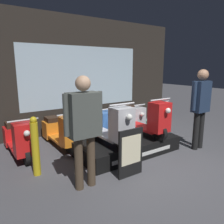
% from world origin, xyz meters
% --- Properties ---
extents(ground_plane, '(30.00, 30.00, 0.00)m').
position_xyz_m(ground_plane, '(0.00, 0.00, 0.00)').
color(ground_plane, '#4C4C51').
extents(shop_wall_back, '(6.56, 0.09, 3.20)m').
position_xyz_m(shop_wall_back, '(0.00, 3.08, 1.60)').
color(shop_wall_back, '#28231E').
rests_on(shop_wall_back, ground_plane).
extents(display_platform, '(2.18, 1.32, 0.31)m').
position_xyz_m(display_platform, '(-0.10, 1.01, 0.15)').
color(display_platform, black).
rests_on(display_platform, ground_plane).
extents(scooter_display_left, '(0.55, 1.63, 0.89)m').
position_xyz_m(scooter_display_left, '(-0.59, 1.00, 0.67)').
color(scooter_display_left, black).
rests_on(scooter_display_left, display_platform).
extents(scooter_display_right, '(0.55, 1.63, 0.89)m').
position_xyz_m(scooter_display_right, '(0.39, 1.00, 0.67)').
color(scooter_display_right, black).
rests_on(scooter_display_right, display_platform).
extents(scooter_backrow_0, '(0.55, 1.63, 0.89)m').
position_xyz_m(scooter_backrow_0, '(-2.06, 2.07, 0.36)').
color(scooter_backrow_0, black).
rests_on(scooter_backrow_0, ground_plane).
extents(scooter_backrow_1, '(0.55, 1.63, 0.89)m').
position_xyz_m(scooter_backrow_1, '(-1.14, 2.07, 0.36)').
color(scooter_backrow_1, black).
rests_on(scooter_backrow_1, ground_plane).
extents(scooter_backrow_2, '(0.55, 1.63, 0.89)m').
position_xyz_m(scooter_backrow_2, '(-0.22, 2.07, 0.36)').
color(scooter_backrow_2, black).
rests_on(scooter_backrow_2, ground_plane).
extents(scooter_backrow_3, '(0.55, 1.63, 0.89)m').
position_xyz_m(scooter_backrow_3, '(0.70, 2.07, 0.36)').
color(scooter_backrow_3, black).
rests_on(scooter_backrow_3, ground_plane).
extents(scooter_backrow_4, '(0.55, 1.63, 0.89)m').
position_xyz_m(scooter_backrow_4, '(1.61, 2.07, 0.36)').
color(scooter_backrow_4, black).
rests_on(scooter_backrow_4, ground_plane).
extents(person_left_browsing, '(0.63, 0.26, 1.72)m').
position_xyz_m(person_left_browsing, '(-1.49, 0.16, 1.04)').
color(person_left_browsing, '#473828').
rests_on(person_left_browsing, ground_plane).
extents(person_right_browsing, '(0.56, 0.23, 1.79)m').
position_xyz_m(person_right_browsing, '(1.38, 0.16, 1.05)').
color(person_right_browsing, black).
rests_on(person_right_browsing, ground_plane).
extents(price_sign_board, '(0.49, 0.04, 0.84)m').
position_xyz_m(price_sign_board, '(-0.70, 0.03, 0.42)').
color(price_sign_board, black).
rests_on(price_sign_board, ground_plane).
extents(street_bollard, '(0.13, 0.13, 1.04)m').
position_xyz_m(street_bollard, '(-2.01, 0.98, 0.52)').
color(street_bollard, gold).
rests_on(street_bollard, ground_plane).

